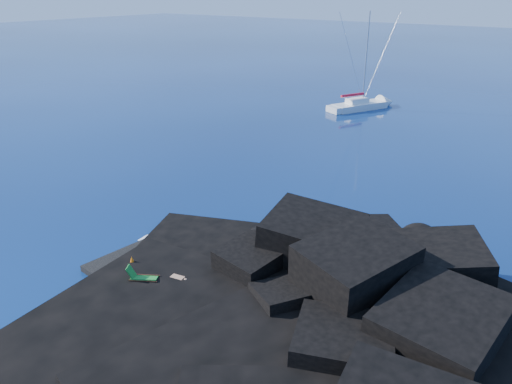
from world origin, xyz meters
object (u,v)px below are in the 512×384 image
(sailboat, at_px, (359,109))
(sunbather, at_px, (178,278))
(deck_chair, at_px, (144,275))
(marker_cone, at_px, (132,261))

(sailboat, xyz_separation_m, sunbather, (9.96, -43.24, 0.54))
(deck_chair, relative_size, marker_cone, 2.55)
(deck_chair, xyz_separation_m, marker_cone, (-1.86, 0.79, -0.23))
(sunbather, relative_size, marker_cone, 3.27)
(sailboat, bearing_deg, marker_cone, -56.44)
(marker_cone, bearing_deg, sailboat, 98.93)
(deck_chair, bearing_deg, marker_cone, 125.55)
(sunbather, bearing_deg, deck_chair, -148.25)
(deck_chair, bearing_deg, sunbather, 10.50)
(marker_cone, bearing_deg, sunbather, 6.25)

